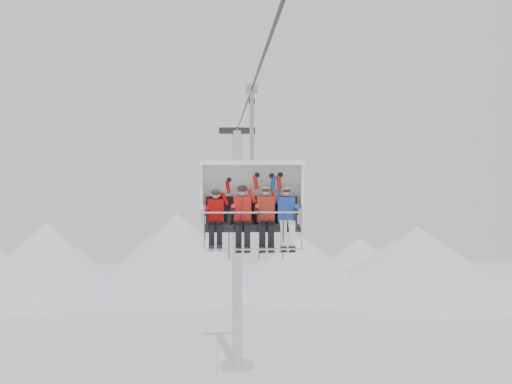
{
  "coord_description": "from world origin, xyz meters",
  "views": [
    {
      "loc": [
        -0.65,
        -13.62,
        11.48
      ],
      "look_at": [
        0.0,
        0.0,
        10.87
      ],
      "focal_mm": 45.0,
      "sensor_mm": 36.0,
      "label": 1
    }
  ],
  "objects_px": {
    "chairlift_carrier": "(252,195)",
    "skier_far_left": "(216,216)",
    "skier_center_left": "(242,215)",
    "skier_far_right": "(286,215)",
    "lift_tower_right": "(237,265)",
    "skier_center_right": "(266,214)"
  },
  "relations": [
    {
      "from": "chairlift_carrier",
      "to": "skier_far_left",
      "type": "bearing_deg",
      "value": -160.46
    },
    {
      "from": "skier_center_left",
      "to": "skier_far_right",
      "type": "height_order",
      "value": "skier_center_left"
    },
    {
      "from": "skier_center_left",
      "to": "skier_far_right",
      "type": "distance_m",
      "value": 1.08
    },
    {
      "from": "lift_tower_right",
      "to": "skier_far_right",
      "type": "distance_m",
      "value": 20.55
    },
    {
      "from": "chairlift_carrier",
      "to": "lift_tower_right",
      "type": "bearing_deg",
      "value": 90.0
    },
    {
      "from": "chairlift_carrier",
      "to": "skier_far_left",
      "type": "height_order",
      "value": "chairlift_carrier"
    },
    {
      "from": "chairlift_carrier",
      "to": "skier_far_left",
      "type": "relative_size",
      "value": 2.36
    },
    {
      "from": "chairlift_carrier",
      "to": "skier_far_right",
      "type": "distance_m",
      "value": 1.01
    },
    {
      "from": "skier_center_left",
      "to": "skier_center_right",
      "type": "distance_m",
      "value": 0.57
    },
    {
      "from": "chairlift_carrier",
      "to": "skier_center_right",
      "type": "height_order",
      "value": "chairlift_carrier"
    },
    {
      "from": "lift_tower_right",
      "to": "skier_center_left",
      "type": "height_order",
      "value": "lift_tower_right"
    },
    {
      "from": "chairlift_carrier",
      "to": "skier_far_right",
      "type": "xyz_separation_m",
      "value": [
        0.84,
        -0.31,
        -0.48
      ]
    },
    {
      "from": "skier_center_right",
      "to": "skier_far_right",
      "type": "height_order",
      "value": "skier_center_right"
    },
    {
      "from": "chairlift_carrier",
      "to": "skier_far_left",
      "type": "distance_m",
      "value": 1.07
    },
    {
      "from": "chairlift_carrier",
      "to": "skier_center_right",
      "type": "xyz_separation_m",
      "value": [
        0.33,
        -0.3,
        -0.47
      ]
    },
    {
      "from": "skier_far_left",
      "to": "lift_tower_right",
      "type": "bearing_deg",
      "value": 87.46
    },
    {
      "from": "skier_far_left",
      "to": "skier_center_right",
      "type": "relative_size",
      "value": 0.99
    },
    {
      "from": "skier_center_right",
      "to": "lift_tower_right",
      "type": "bearing_deg",
      "value": 90.95
    },
    {
      "from": "skier_far_left",
      "to": "chairlift_carrier",
      "type": "bearing_deg",
      "value": 19.54
    },
    {
      "from": "chairlift_carrier",
      "to": "skier_center_left",
      "type": "distance_m",
      "value": 0.61
    },
    {
      "from": "chairlift_carrier",
      "to": "skier_far_right",
      "type": "bearing_deg",
      "value": -20.0
    },
    {
      "from": "skier_center_left",
      "to": "skier_far_right",
      "type": "xyz_separation_m",
      "value": [
        1.08,
        -0.0,
        -0.01
      ]
    }
  ]
}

